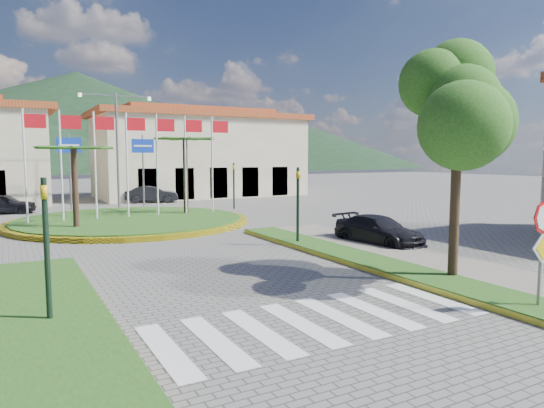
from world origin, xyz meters
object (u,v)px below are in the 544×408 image
car_dark_b (152,194)px  car_side_right (379,230)px  roundabout_island (131,220)px  stop_sign (543,237)px  deciduous_tree (459,102)px  car_dark_a (3,204)px

car_dark_b → car_side_right: car_dark_b is taller
roundabout_island → car_dark_b: roundabout_island is taller
roundabout_island → stop_sign: bearing=-76.3°
roundabout_island → stop_sign: (4.90, -20.04, 1.61)m
roundabout_island → deciduous_tree: bearing=-72.1°
car_dark_a → deciduous_tree: bearing=-143.2°
car_dark_a → car_dark_b: size_ratio=0.93×
roundabout_island → car_side_right: 13.74m
deciduous_tree → car_side_right: deciduous_tree is taller
stop_sign → car_dark_b: (-0.68, 31.43, -1.12)m
car_dark_a → car_dark_b: bearing=-61.4°
car_dark_b → car_side_right: bearing=-156.6°
stop_sign → car_dark_b: size_ratio=0.65×
deciduous_tree → car_dark_b: (-1.28, 28.40, -4.51)m
car_side_right → car_dark_a: bearing=116.3°
stop_sign → car_dark_a: stop_sign is taller
roundabout_island → car_side_right: size_ratio=3.08×
roundabout_island → car_dark_b: (4.22, 11.40, 0.49)m
deciduous_tree → stop_sign: bearing=-101.2°
roundabout_island → car_dark_b: bearing=69.7°
stop_sign → roundabout_island: bearing=103.7°
stop_sign → deciduous_tree: bearing=78.8°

